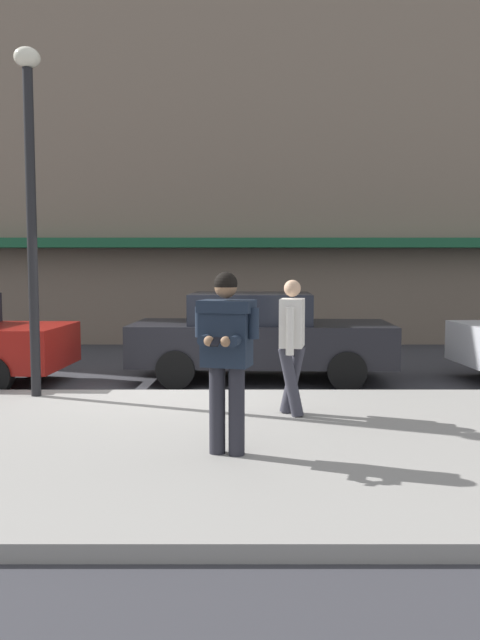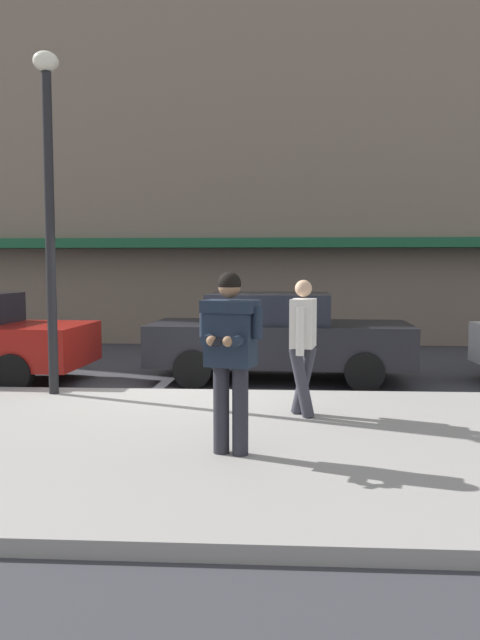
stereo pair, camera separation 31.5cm
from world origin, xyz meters
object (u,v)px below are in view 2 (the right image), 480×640
object	(u,v)px
man_texting_on_phone	(230,343)
pedestrian_in_light_coat	(303,339)
parked_sedan_mid	(277,336)
street_lamp_post	(49,187)

from	to	relation	value
man_texting_on_phone	pedestrian_in_light_coat	distance (m)	1.86
parked_sedan_mid	pedestrian_in_light_coat	distance (m)	3.21
pedestrian_in_light_coat	street_lamp_post	size ratio (longest dim) A/B	0.35
pedestrian_in_light_coat	man_texting_on_phone	bearing A→B (deg)	-114.98
pedestrian_in_light_coat	street_lamp_post	distance (m)	4.29
parked_sedan_mid	man_texting_on_phone	size ratio (longest dim) A/B	2.54
parked_sedan_mid	pedestrian_in_light_coat	world-z (taller)	pedestrian_in_light_coat
parked_sedan_mid	man_texting_on_phone	distance (m)	4.90
man_texting_on_phone	pedestrian_in_light_coat	bearing A→B (deg)	65.02
parked_sedan_mid	street_lamp_post	xyz separation A→B (m)	(-3.28, -2.03, 2.35)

